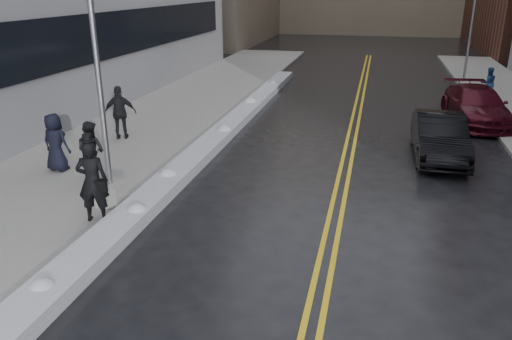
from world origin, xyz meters
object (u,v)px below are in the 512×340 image
Objects in this scene: pedestrian_b at (91,151)px; pedestrian_c at (55,142)px; pedestrian_d at (120,113)px; lamppost at (103,117)px; car_maroon at (476,106)px; car_black at (439,137)px; pedestrian_fedora at (92,181)px; pedestrian_east at (488,83)px; traffic_signal at (472,24)px.

pedestrian_b is 1.52m from pedestrian_c.
lamppost is at bearing 93.39° from pedestrian_d.
pedestrian_d is (-2.61, 5.57, -1.39)m from lamppost.
lamppost reaches higher than pedestrian_b.
pedestrian_c is 3.62m from pedestrian_d.
car_black is at bearing -116.24° from car_maroon.
lamppost is 11.06m from car_black.
car_maroon is at bearing -177.32° from pedestrian_d.
pedestrian_east is (11.95, 17.19, -0.23)m from pedestrian_fedora.
pedestrian_b is (-13.24, -20.46, -2.36)m from traffic_signal.
pedestrian_c is at bearing -159.85° from car_black.
pedestrian_b is 1.12× the size of pedestrian_east.
lamppost is at bearing -118.21° from traffic_signal.
pedestrian_east is (14.67, 10.67, -0.20)m from pedestrian_d.
car_black is at bearing 162.70° from pedestrian_d.
pedestrian_b is at bearing -122.90° from traffic_signal.
car_maroon is (13.41, 6.09, -0.38)m from pedestrian_d.
traffic_signal is 21.97m from pedestrian_d.
pedestrian_b is 19.95m from pedestrian_east.
pedestrian_b is at bearing -145.64° from car_maroon.
lamppost is 24.98m from traffic_signal.
car_maroon is at bearing 47.18° from lamppost.
pedestrian_c is 0.40× the size of car_black.
pedestrian_d is 1.25× the size of pedestrian_east.
pedestrian_fedora is 1.03× the size of pedestrian_d.
car_black is at bearing -100.92° from traffic_signal.
car_black is at bearing 62.81° from pedestrian_east.
pedestrian_east is (13.49, 14.70, -0.09)m from pedestrian_b.
pedestrian_east is (0.25, -5.76, -2.46)m from traffic_signal.
car_maroon is at bearing 68.11° from car_black.
pedestrian_east is at bearing 70.74° from car_black.
pedestrian_b is 0.34× the size of car_maroon.
pedestrian_b is 4.20m from pedestrian_d.
pedestrian_fedora reaches higher than pedestrian_b.
pedestrian_fedora is 4.18m from pedestrian_c.
pedestrian_d is at bearing 115.12° from lamppost.
car_maroon is at bearing -145.66° from pedestrian_fedora.
pedestrian_d is (-14.41, -16.43, -2.26)m from traffic_signal.
pedestrian_d is 0.44× the size of car_black.
pedestrian_fedora is 1.13× the size of pedestrian_c.
traffic_signal reaches higher than pedestrian_c.
pedestrian_c is 20.68m from pedestrian_east.
pedestrian_c is 16.79m from car_maroon.
pedestrian_fedora reaches higher than pedestrian_east.
pedestrian_b is at bearing 84.51° from pedestrian_d.
traffic_signal is 3.02× the size of pedestrian_d.
pedestrian_c is at bearing 63.69° from pedestrian_d.
lamppost is 4.20× the size of pedestrian_c.
pedestrian_east is 10.31m from car_black.
traffic_signal reaches higher than car_black.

